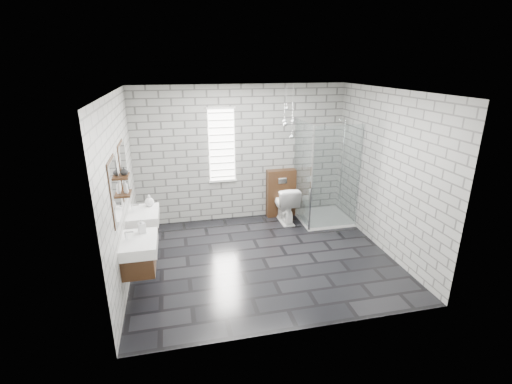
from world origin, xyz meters
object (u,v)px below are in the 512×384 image
object	(u,v)px
cistern_panel	(281,193)
vanity_right	(141,217)
vanity_left	(136,246)
toilet	(285,204)
shower_enclosure	(322,199)

from	to	relation	value
cistern_panel	vanity_right	bearing A→B (deg)	-154.46
vanity_left	toilet	distance (m)	3.38
toilet	cistern_panel	bearing A→B (deg)	-90.66
vanity_left	vanity_right	size ratio (longest dim) A/B	1.00
vanity_left	shower_enclosure	size ratio (longest dim) A/B	0.77
vanity_left	vanity_right	xyz separation A→B (m)	(0.00, 1.00, 0.00)
shower_enclosure	vanity_right	bearing A→B (deg)	-167.16
vanity_left	toilet	xyz separation A→B (m)	(2.71, 1.98, -0.38)
vanity_right	toilet	bearing A→B (deg)	19.91
toilet	vanity_left	bearing A→B (deg)	35.54
cistern_panel	shower_enclosure	bearing A→B (deg)	-36.41
shower_enclosure	toilet	size ratio (longest dim) A/B	2.70
cistern_panel	toilet	distance (m)	0.34
vanity_left	shower_enclosure	distance (m)	3.85
vanity_right	cistern_panel	size ratio (longest dim) A/B	1.57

